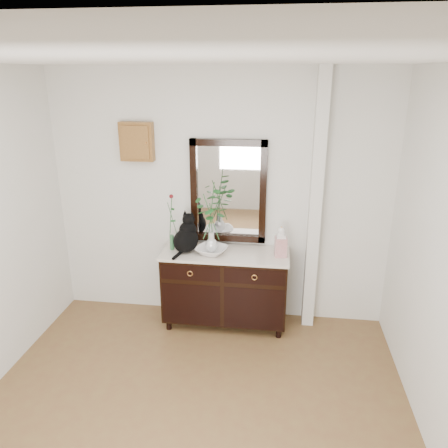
# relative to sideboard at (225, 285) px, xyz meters

# --- Properties ---
(wall_back) EXTENTS (3.60, 0.04, 2.70)m
(wall_back) POSITION_rel_sideboard_xyz_m (-0.10, 0.25, 0.88)
(wall_back) COLOR silver
(wall_back) RESTS_ON ground
(pilaster) EXTENTS (0.12, 0.20, 2.70)m
(pilaster) POSITION_rel_sideboard_xyz_m (0.90, 0.17, 0.88)
(pilaster) COLOR silver
(pilaster) RESTS_ON ground
(sideboard) EXTENTS (1.33, 0.52, 0.82)m
(sideboard) POSITION_rel_sideboard_xyz_m (0.00, 0.00, 0.00)
(sideboard) COLOR black
(sideboard) RESTS_ON ground
(wall_mirror) EXTENTS (0.80, 0.06, 1.10)m
(wall_mirror) POSITION_rel_sideboard_xyz_m (-0.00, 0.24, 0.97)
(wall_mirror) COLOR black
(wall_mirror) RESTS_ON wall_back
(key_cabinet) EXTENTS (0.35, 0.10, 0.40)m
(key_cabinet) POSITION_rel_sideboard_xyz_m (-0.95, 0.21, 1.48)
(key_cabinet) COLOR brown
(key_cabinet) RESTS_ON wall_back
(cat) EXTENTS (0.35, 0.40, 0.40)m
(cat) POSITION_rel_sideboard_xyz_m (-0.41, -0.02, 0.58)
(cat) COLOR black
(cat) RESTS_ON sideboard
(lotus_bowl) EXTENTS (0.39, 0.39, 0.08)m
(lotus_bowl) POSITION_rel_sideboard_xyz_m (-0.14, -0.06, 0.41)
(lotus_bowl) COLOR white
(lotus_bowl) RESTS_ON sideboard
(vase_branches) EXTENTS (0.43, 0.43, 0.76)m
(vase_branches) POSITION_rel_sideboard_xyz_m (-0.14, -0.06, 0.78)
(vase_branches) COLOR silver
(vase_branches) RESTS_ON lotus_bowl
(bud_vase_rose) EXTENTS (0.08, 0.08, 0.62)m
(bud_vase_rose) POSITION_rel_sideboard_xyz_m (-0.57, 0.01, 0.69)
(bud_vase_rose) COLOR #336E40
(bud_vase_rose) RESTS_ON sideboard
(ginger_jar) EXTENTS (0.13, 0.13, 0.32)m
(ginger_jar) POSITION_rel_sideboard_xyz_m (0.57, -0.01, 0.54)
(ginger_jar) COLOR white
(ginger_jar) RESTS_ON sideboard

